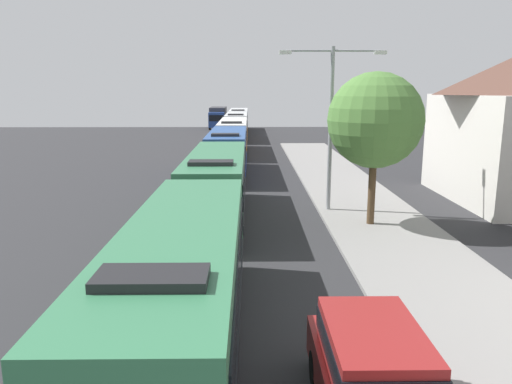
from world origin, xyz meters
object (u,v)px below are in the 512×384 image
box_truck_oncoming (218,117)px  bus_fourth_in_line (233,135)px  bus_middle (228,151)px  bus_rear (237,125)px  roadside_tree (375,121)px  bus_second_in_line (217,183)px  bus_tail_end (239,119)px  streetlamp_mid (331,112)px  white_suv (374,375)px  bus_lead (183,283)px

box_truck_oncoming → bus_fourth_in_line: bearing=-83.8°
bus_middle → box_truck_oncoming: bearing=94.5°
bus_fourth_in_line → bus_rear: (-0.00, 12.66, -0.00)m
box_truck_oncoming → roadside_tree: (10.15, -55.45, 2.94)m
bus_second_in_line → bus_tail_end: 48.20m
bus_second_in_line → bus_tail_end: size_ratio=0.89×
bus_fourth_in_line → streetlamp_mid: 23.42m
roadside_tree → box_truck_oncoming: bearing=100.4°
bus_second_in_line → bus_fourth_in_line: 23.74m
roadside_tree → streetlamp_mid: bearing=118.6°
streetlamp_mid → roadside_tree: 3.03m
bus_second_in_line → bus_middle: 11.82m
bus_middle → bus_fourth_in_line: 11.93m
white_suv → bus_second_in_line: bearing=104.2°
bus_fourth_in_line → bus_second_in_line: bearing=-90.0°
bus_second_in_line → box_truck_oncoming: bearing=93.5°
bus_second_in_line → roadside_tree: bearing=-12.2°
bus_fourth_in_line → box_truck_oncoming: bearing=96.2°
bus_lead → bus_second_in_line: (-0.00, 11.93, -0.00)m
bus_second_in_line → streetlamp_mid: size_ratio=1.39×
bus_fourth_in_line → bus_tail_end: bearing=90.0°
bus_middle → white_suv: size_ratio=2.25×
bus_lead → white_suv: size_ratio=2.36×
box_truck_oncoming → bus_second_in_line: bearing=-86.5°
bus_second_in_line → streetlamp_mid: (5.40, 1.18, 3.19)m
bus_tail_end → box_truck_oncoming: bearing=119.8°
bus_second_in_line → roadside_tree: 7.61m
bus_fourth_in_line → roadside_tree: 26.30m
white_suv → bus_fourth_in_line: bearing=95.5°
bus_tail_end → box_truck_oncoming: size_ratio=1.47×
bus_fourth_in_line → box_truck_oncoming: bus_fourth_in_line is taller
bus_lead → white_suv: bus_lead is taller
bus_second_in_line → bus_fourth_in_line: size_ratio=0.90×
bus_middle → roadside_tree: 15.24m
bus_second_in_line → bus_middle: bearing=90.0°
box_truck_oncoming → bus_rear: bearing=-79.4°
bus_fourth_in_line → bus_middle: bearing=-90.0°
bus_rear → bus_tail_end: bearing=90.0°
bus_middle → bus_tail_end: size_ratio=0.86×
box_truck_oncoming → streetlamp_mid: size_ratio=1.07×
bus_tail_end → white_suv: bus_tail_end is taller
white_suv → bus_middle: bearing=98.0°
roadside_tree → bus_tail_end: bearing=97.8°
bus_lead → bus_tail_end: 60.12m
bus_fourth_in_line → roadside_tree: (6.85, -25.22, 2.97)m
bus_middle → bus_rear: 24.59m
streetlamp_mid → white_suv: bearing=-96.2°
white_suv → bus_rear: bearing=94.1°
bus_lead → roadside_tree: size_ratio=1.69×
bus_fourth_in_line → roadside_tree: roadside_tree is taller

